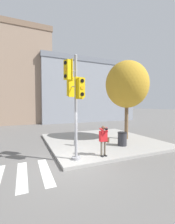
{
  "coord_description": "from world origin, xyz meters",
  "views": [
    {
      "loc": [
        -2.05,
        -6.67,
        2.88
      ],
      "look_at": [
        0.95,
        0.25,
        2.51
      ],
      "focal_mm": 24.0,
      "sensor_mm": 36.0,
      "label": 1
    }
  ],
  "objects_px": {
    "traffic_signal_pole": "(74,94)",
    "fire_hydrant": "(75,140)",
    "street_tree": "(127,85)",
    "trash_bin": "(122,139)",
    "person_photographer": "(104,138)"
  },
  "relations": [
    {
      "from": "trash_bin",
      "to": "street_tree",
      "type": "bearing_deg",
      "value": 45.1
    },
    {
      "from": "fire_hydrant",
      "to": "trash_bin",
      "type": "relative_size",
      "value": 0.85
    },
    {
      "from": "fire_hydrant",
      "to": "street_tree",
      "type": "bearing_deg",
      "value": 3.53
    },
    {
      "from": "person_photographer",
      "to": "street_tree",
      "type": "relative_size",
      "value": 0.26
    },
    {
      "from": "street_tree",
      "to": "fire_hydrant",
      "type": "distance_m",
      "value": 5.85
    },
    {
      "from": "traffic_signal_pole",
      "to": "fire_hydrant",
      "type": "height_order",
      "value": "traffic_signal_pole"
    },
    {
      "from": "street_tree",
      "to": "fire_hydrant",
      "type": "xyz_separation_m",
      "value": [
        -4.35,
        -0.27,
        -3.9
      ]
    },
    {
      "from": "street_tree",
      "to": "fire_hydrant",
      "type": "height_order",
      "value": "street_tree"
    },
    {
      "from": "street_tree",
      "to": "fire_hydrant",
      "type": "bearing_deg",
      "value": -176.47
    },
    {
      "from": "traffic_signal_pole",
      "to": "fire_hydrant",
      "type": "bearing_deg",
      "value": 69.87
    },
    {
      "from": "person_photographer",
      "to": "fire_hydrant",
      "type": "distance_m",
      "value": 2.66
    },
    {
      "from": "person_photographer",
      "to": "trash_bin",
      "type": "relative_size",
      "value": 1.79
    },
    {
      "from": "traffic_signal_pole",
      "to": "person_photographer",
      "type": "distance_m",
      "value": 2.79
    },
    {
      "from": "traffic_signal_pole",
      "to": "person_photographer",
      "type": "bearing_deg",
      "value": -2.91
    },
    {
      "from": "street_tree",
      "to": "trash_bin",
      "type": "bearing_deg",
      "value": -134.9
    }
  ]
}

